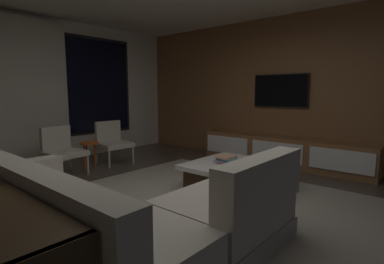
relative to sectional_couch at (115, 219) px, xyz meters
The scene contains 12 objects.
floor 1.01m from the sectional_couch, ahead, with size 9.20×9.20×0.00m, color #473D33.
back_wall_with_window 4.00m from the sectional_couch, 76.47° to the left, with size 6.60×0.30×2.70m.
media_wall 4.16m from the sectional_couch, ahead, with size 0.12×7.80×2.70m.
area_rug 1.34m from the sectional_couch, ahead, with size 3.20×3.80×0.01m, color gray.
sectional_couch is the anchor object (origin of this frame).
coffee_table 2.03m from the sectional_couch, ahead, with size 1.16×1.16×0.36m.
book_stack_on_coffee_table 2.00m from the sectional_couch, ahead, with size 0.25×0.24×0.11m.
accent_chair_near_window 3.30m from the sectional_couch, 55.76° to the left, with size 0.60×0.62×0.78m.
accent_chair_by_curtain 2.78m from the sectional_couch, 72.22° to the left, with size 0.58×0.60×0.78m.
side_stool 3.02m from the sectional_couch, 63.18° to the left, with size 0.32×0.32×0.46m.
media_console 3.74m from the sectional_couch, ahead, with size 0.46×3.10×0.52m.
mounted_tv 4.07m from the sectional_couch, ahead, with size 0.05×1.04×0.60m.
Camera 1 is at (-2.33, -2.14, 1.33)m, focal length 28.06 mm.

